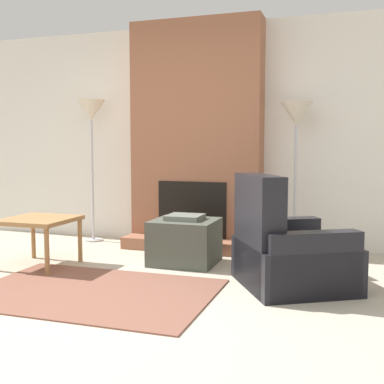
% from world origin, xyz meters
% --- Properties ---
extents(ground_plane, '(24.00, 24.00, 0.00)m').
position_xyz_m(ground_plane, '(0.00, 0.00, 0.00)').
color(ground_plane, '#B2A893').
extents(wall_back, '(6.99, 0.06, 2.60)m').
position_xyz_m(wall_back, '(0.00, 2.67, 1.30)').
color(wall_back, silver).
rests_on(wall_back, ground_plane).
extents(fireplace, '(1.52, 0.64, 2.60)m').
position_xyz_m(fireplace, '(0.00, 2.45, 1.24)').
color(fireplace, '#935B42').
rests_on(fireplace, ground_plane).
extents(ottoman, '(0.63, 0.58, 0.49)m').
position_xyz_m(ottoman, '(0.16, 1.59, 0.23)').
color(ottoman, '#474C42').
rests_on(ottoman, ground_plane).
extents(armchair, '(1.15, 1.17, 0.94)m').
position_xyz_m(armchair, '(1.21, 1.08, 0.28)').
color(armchair, black).
rests_on(armchair, ground_plane).
extents(side_table, '(0.64, 0.64, 0.48)m').
position_xyz_m(side_table, '(-1.15, 1.04, 0.42)').
color(side_table, '#9E7042').
rests_on(side_table, ground_plane).
extents(floor_lamp_left, '(0.34, 0.34, 1.73)m').
position_xyz_m(floor_lamp_left, '(-1.31, 2.35, 1.53)').
color(floor_lamp_left, '#ADADB2').
rests_on(floor_lamp_left, ground_plane).
extents(floor_lamp_right, '(0.34, 0.34, 1.64)m').
position_xyz_m(floor_lamp_right, '(1.15, 2.35, 1.44)').
color(floor_lamp_right, '#ADADB2').
rests_on(floor_lamp_right, ground_plane).
extents(area_rug, '(1.93, 1.32, 0.01)m').
position_xyz_m(area_rug, '(-0.23, 0.44, 0.01)').
color(area_rug, brown).
rests_on(area_rug, ground_plane).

